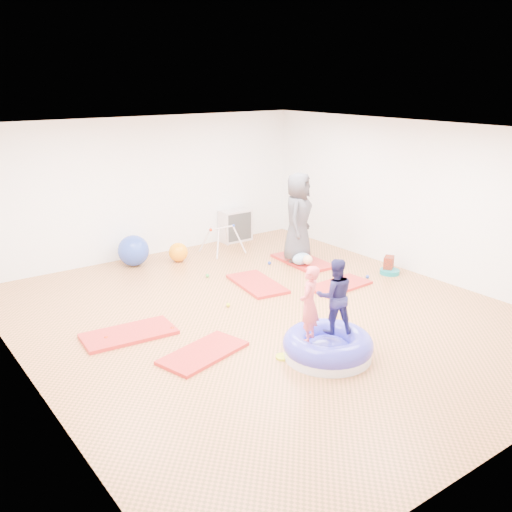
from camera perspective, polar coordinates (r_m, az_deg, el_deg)
room at (r=8.37m, az=1.21°, el=2.76°), size 7.01×8.01×2.81m
gym_mat_front_left at (r=7.70m, az=-5.30°, el=-9.64°), size 1.31×0.89×0.05m
gym_mat_mid_left at (r=8.39m, az=-12.59°, el=-7.61°), size 1.35×0.76×0.05m
gym_mat_center_back at (r=10.10m, az=0.11°, el=-2.80°), size 0.82×1.35×0.05m
gym_mat_right at (r=10.14m, az=8.33°, el=-2.91°), size 1.17×0.64×0.05m
gym_mat_rear_right at (r=11.36m, az=4.69°, el=-0.51°), size 0.76×1.37×0.06m
inflatable_cushion at (r=7.63m, az=7.18°, el=-8.97°), size 1.19×1.19×0.38m
child_pink at (r=7.20m, az=5.35°, el=-4.44°), size 0.44×0.40×1.01m
child_navy at (r=7.48m, az=7.90°, el=-3.63°), size 0.62×0.58×1.02m
adult_caregiver at (r=11.11m, az=4.23°, el=3.89°), size 1.01×0.95×1.74m
infant at (r=11.01m, az=4.70°, el=-0.30°), size 0.40×0.40×0.23m
ball_pit_balls at (r=8.99m, az=-0.26°, el=-5.38°), size 4.93×3.72×0.07m
exercise_ball_blue at (r=11.32m, az=-12.15°, el=0.54°), size 0.60×0.60×0.60m
exercise_ball_orange at (r=11.44m, az=-7.78°, el=0.38°), size 0.38×0.38×0.38m
infant_play_gym at (r=11.82m, az=-3.39°, el=2.02°), size 0.74×0.71×0.57m
cube_shelf at (r=12.74m, az=-2.04°, el=3.07°), size 0.71×0.35×0.71m
balance_disc at (r=10.96m, az=13.21°, el=-1.54°), size 0.37×0.37×0.08m
backpack at (r=11.01m, az=13.12°, el=-0.83°), size 0.31×0.28×0.31m
yellow_toy at (r=7.60m, az=2.72°, el=-10.05°), size 0.20×0.20×0.03m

